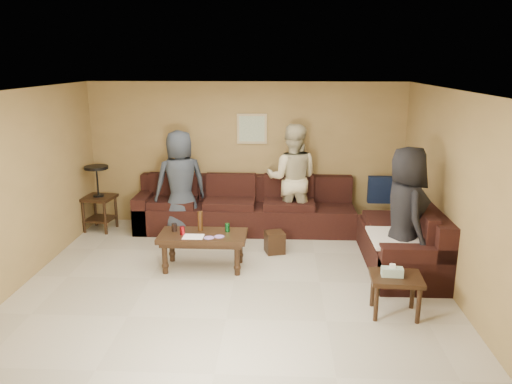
% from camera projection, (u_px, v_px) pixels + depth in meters
% --- Properties ---
extents(room, '(5.60, 5.50, 2.50)m').
position_uv_depth(room, '(233.00, 158.00, 6.24)').
color(room, '#BAB39D').
rests_on(room, ground).
extents(sectional_sofa, '(4.65, 2.90, 0.97)m').
position_uv_depth(sectional_sofa, '(293.00, 222.00, 8.01)').
color(sectional_sofa, black).
rests_on(sectional_sofa, ground).
extents(coffee_table, '(1.22, 0.62, 0.79)m').
position_uv_depth(coffee_table, '(203.00, 239.00, 6.97)').
color(coffee_table, black).
rests_on(coffee_table, ground).
extents(end_table_left, '(0.56, 0.56, 1.13)m').
position_uv_depth(end_table_left, '(99.00, 197.00, 8.51)').
color(end_table_left, black).
rests_on(end_table_left, ground).
extents(side_table_right, '(0.61, 0.51, 0.62)m').
position_uv_depth(side_table_right, '(395.00, 281.00, 5.68)').
color(side_table_right, black).
rests_on(side_table_right, ground).
extents(waste_bin, '(0.34, 0.34, 0.33)m').
position_uv_depth(waste_bin, '(275.00, 242.00, 7.59)').
color(waste_bin, black).
rests_on(waste_bin, ground).
extents(wall_art, '(0.52, 0.04, 0.52)m').
position_uv_depth(wall_art, '(252.00, 129.00, 8.62)').
color(wall_art, tan).
rests_on(wall_art, ground).
extents(person_left, '(1.01, 0.87, 1.76)m').
position_uv_depth(person_left, '(180.00, 183.00, 8.27)').
color(person_left, '#2C333D').
rests_on(person_left, ground).
extents(person_middle, '(0.97, 0.80, 1.84)m').
position_uv_depth(person_middle, '(292.00, 179.00, 8.38)').
color(person_middle, beige).
rests_on(person_middle, ground).
extents(person_right, '(0.68, 0.95, 1.80)m').
position_uv_depth(person_right, '(405.00, 215.00, 6.51)').
color(person_right, black).
rests_on(person_right, ground).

